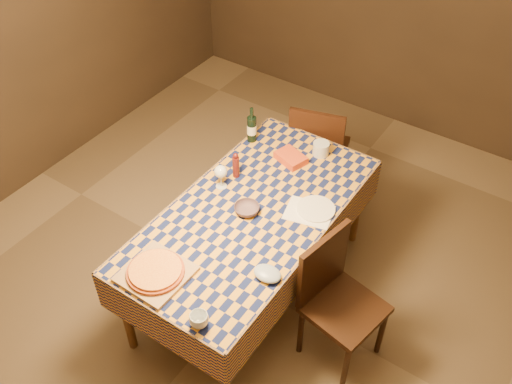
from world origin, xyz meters
TOP-DOWN VIEW (x-y plane):
  - room at (0.00, 0.00)m, footprint 5.00×5.10m
  - dining_table at (0.00, 0.00)m, footprint 0.94×1.84m
  - cutting_board at (-0.16, -0.72)m, footprint 0.36×0.36m
  - pizza at (-0.16, -0.72)m, footprint 0.33×0.33m
  - pepper_mill at (-0.28, 0.22)m, footprint 0.06×0.06m
  - bowl at (-0.02, -0.02)m, footprint 0.19×0.19m
  - wine_glass at (-0.30, 0.08)m, footprint 0.09×0.09m
  - wine_bottle at (-0.42, 0.61)m, footprint 0.08×0.08m
  - deli_tub at (0.08, 0.75)m, footprint 0.12×0.12m
  - takeout_container at (-0.06, 0.57)m, footprint 0.24×0.20m
  - white_plate at (0.33, 0.24)m, footprint 0.29×0.29m
  - tumbler at (0.25, -0.84)m, footprint 0.11×0.11m
  - flour_patch at (0.30, 0.20)m, footprint 0.34×0.29m
  - flour_bag at (0.37, -0.38)m, footprint 0.20×0.17m
  - chair_far at (-0.11, 1.08)m, footprint 0.52×0.53m
  - chair_right at (0.67, -0.09)m, footprint 0.50×0.49m

SIDE VIEW (x-z plane):
  - chair_far at x=-0.11m, z-range 0.06..0.99m
  - chair_right at x=0.67m, z-range 0.06..0.99m
  - dining_table at x=0.00m, z-range 0.31..1.08m
  - flour_patch at x=0.30m, z-range 0.77..0.77m
  - white_plate at x=0.33m, z-range 0.77..0.78m
  - cutting_board at x=-0.16m, z-range 0.77..0.79m
  - flour_bag at x=0.37m, z-range 0.77..0.82m
  - bowl at x=-0.02m, z-range 0.77..0.82m
  - takeout_container at x=-0.06m, z-range 0.77..0.82m
  - pizza at x=-0.16m, z-range 0.79..0.82m
  - tumbler at x=0.25m, z-range 0.77..0.85m
  - deli_tub at x=0.08m, z-range 0.77..0.87m
  - pepper_mill at x=-0.28m, z-range 0.76..0.96m
  - wine_bottle at x=-0.42m, z-range 0.74..1.01m
  - wine_glass at x=-0.30m, z-range 0.81..0.98m
  - room at x=0.00m, z-range 0.00..2.70m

